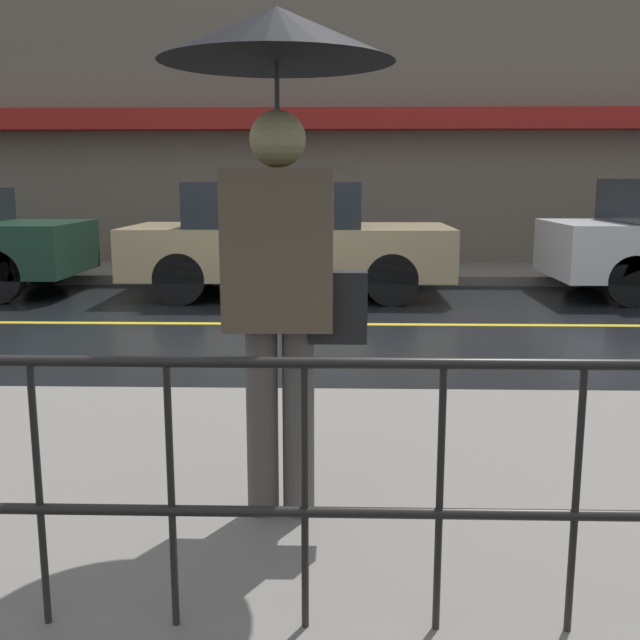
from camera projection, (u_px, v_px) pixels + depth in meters
The scene contains 8 objects.
ground_plane at pixel (273, 324), 8.38m from camera, with size 80.00×80.00×0.00m, color black.
sidewalk_near at pixel (190, 485), 3.78m from camera, with size 28.00×3.11×0.14m.
sidewalk_far at pixel (295, 273), 12.42m from camera, with size 28.00×2.03×0.14m.
lane_marking at pixel (273, 324), 8.37m from camera, with size 25.20×0.12×0.01m.
building_storefront at pixel (298, 122), 13.07m from camera, with size 28.00×0.85×5.16m.
railing_foreground at pixel (103, 456), 2.38m from camera, with size 12.00×0.04×0.91m.
pedestrian at pixel (279, 142), 3.02m from camera, with size 0.94×0.94×2.12m.
car_tan at pixel (286, 239), 10.31m from camera, with size 4.39×1.87×1.56m.
Camera 1 is at (0.75, -8.21, 1.59)m, focal length 42.00 mm.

